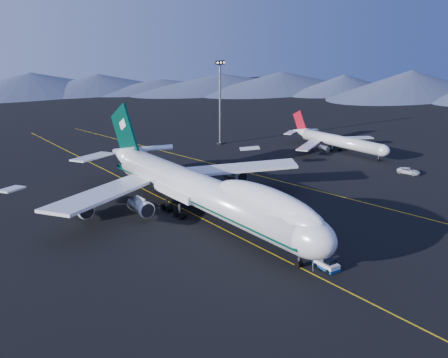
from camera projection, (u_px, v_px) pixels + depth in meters
ground at (202, 218)px, 97.63m from camera, size 500.00×500.00×0.00m
taxiway_line_main at (202, 218)px, 97.62m from camera, size 0.25×220.00×0.01m
taxiway_line_side at (279, 181)px, 122.60m from camera, size 28.08×198.09×0.01m
boeing_747 at (201, 190)px, 96.03m from camera, size 59.62×72.43×19.37m
pushback_tug at (327, 265)px, 76.55m from camera, size 2.65×4.25×1.77m
second_jet at (337, 141)px, 152.50m from camera, size 33.67×38.03×10.82m
service_van at (409, 171)px, 128.50m from camera, size 3.94×6.15×1.58m
floodlight_mast at (220, 103)px, 160.35m from camera, size 3.30×2.48×26.73m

